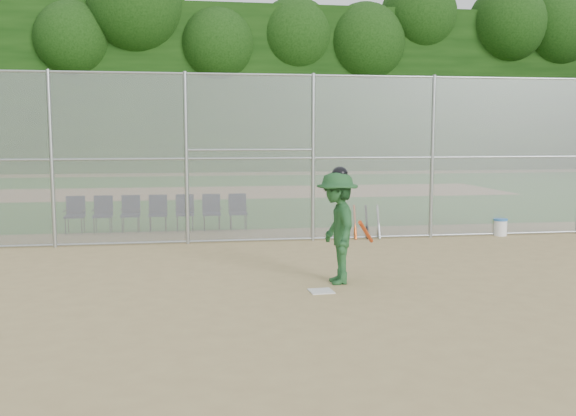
{
  "coord_description": "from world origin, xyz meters",
  "views": [
    {
      "loc": [
        -1.98,
        -10.1,
        2.6
      ],
      "look_at": [
        0.0,
        2.5,
        1.1
      ],
      "focal_mm": 40.0,
      "sensor_mm": 36.0,
      "label": 1
    }
  ],
  "objects": [
    {
      "name": "chair_1",
      "position": [
        -4.18,
        7.0,
        0.48
      ],
      "size": [
        0.54,
        0.52,
        0.96
      ],
      "primitive_type": null,
      "color": "#0E1134",
      "rests_on": "ground"
    },
    {
      "name": "batter_at_plate",
      "position": [
        0.56,
        0.57,
        0.98
      ],
      "size": [
        1.0,
        1.38,
        2.03
      ],
      "color": "#1F4D25",
      "rests_on": "ground"
    },
    {
      "name": "water_cooler",
      "position": [
        5.85,
        4.97,
        0.22
      ],
      "size": [
        0.34,
        0.34,
        0.44
      ],
      "color": "white",
      "rests_on": "ground"
    },
    {
      "name": "grass_strip",
      "position": [
        0.0,
        18.0,
        0.01
      ],
      "size": [
        100.0,
        100.0,
        0.0
      ],
      "primitive_type": "plane",
      "color": "#296A1F",
      "rests_on": "ground"
    },
    {
      "name": "backstop_fence",
      "position": [
        0.0,
        5.0,
        2.07
      ],
      "size": [
        16.09,
        0.09,
        4.0
      ],
      "color": "gray",
      "rests_on": "ground"
    },
    {
      "name": "chair_6",
      "position": [
        -0.65,
        7.0,
        0.48
      ],
      "size": [
        0.54,
        0.52,
        0.96
      ],
      "primitive_type": null,
      "color": "#0E1134",
      "rests_on": "ground"
    },
    {
      "name": "chair_3",
      "position": [
        -2.77,
        7.0,
        0.48
      ],
      "size": [
        0.54,
        0.52,
        0.96
      ],
      "primitive_type": null,
      "color": "#0E1134",
      "rests_on": "ground"
    },
    {
      "name": "ground",
      "position": [
        0.0,
        0.0,
        0.0
      ],
      "size": [
        100.0,
        100.0,
        0.0
      ],
      "primitive_type": "plane",
      "color": "tan",
      "rests_on": "ground"
    },
    {
      "name": "dirt_patch_far",
      "position": [
        0.0,
        18.0,
        0.01
      ],
      "size": [
        24.0,
        24.0,
        0.0
      ],
      "primitive_type": "plane",
      "color": "tan",
      "rests_on": "ground"
    },
    {
      "name": "treeline",
      "position": [
        0.0,
        20.0,
        5.5
      ],
      "size": [
        81.0,
        60.0,
        11.0
      ],
      "color": "black",
      "rests_on": "ground"
    },
    {
      "name": "chair_5",
      "position": [
        -1.36,
        7.0,
        0.48
      ],
      "size": [
        0.54,
        0.52,
        0.96
      ],
      "primitive_type": null,
      "color": "#0E1134",
      "rests_on": "ground"
    },
    {
      "name": "spare_bats",
      "position": [
        2.36,
        5.05,
        0.42
      ],
      "size": [
        0.66,
        0.33,
        0.84
      ],
      "color": "#D84C14",
      "rests_on": "ground"
    },
    {
      "name": "chair_4",
      "position": [
        -2.07,
        7.0,
        0.48
      ],
      "size": [
        0.54,
        0.52,
        0.96
      ],
      "primitive_type": null,
      "color": "#0E1134",
      "rests_on": "ground"
    },
    {
      "name": "home_plate",
      "position": [
        0.16,
        -0.0,
        0.01
      ],
      "size": [
        0.4,
        0.4,
        0.02
      ],
      "primitive_type": "cube",
      "rotation": [
        0.0,
        0.0,
        0.06
      ],
      "color": "silver",
      "rests_on": "ground"
    },
    {
      "name": "chair_2",
      "position": [
        -3.48,
        7.0,
        0.48
      ],
      "size": [
        0.54,
        0.52,
        0.96
      ],
      "primitive_type": null,
      "color": "#0E1134",
      "rests_on": "ground"
    },
    {
      "name": "chair_0",
      "position": [
        -4.89,
        7.0,
        0.48
      ],
      "size": [
        0.54,
        0.52,
        0.96
      ],
      "primitive_type": null,
      "color": "#0E1134",
      "rests_on": "ground"
    }
  ]
}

